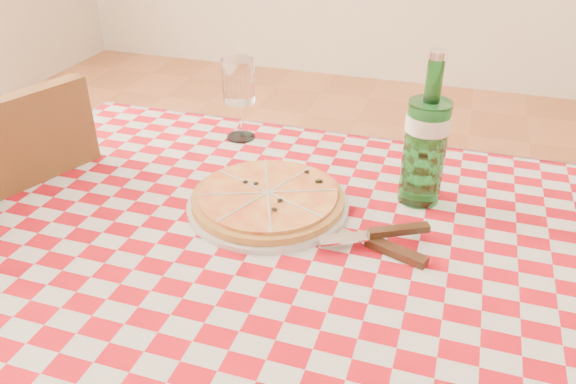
% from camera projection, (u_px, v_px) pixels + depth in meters
% --- Properties ---
extents(dining_table, '(1.20, 0.80, 0.75)m').
position_uv_depth(dining_table, '(288.00, 288.00, 0.99)').
color(dining_table, brown).
rests_on(dining_table, ground).
extents(tablecloth, '(1.30, 0.90, 0.01)m').
position_uv_depth(tablecloth, '(288.00, 244.00, 0.94)').
color(tablecloth, '#B00A16').
rests_on(tablecloth, dining_table).
extents(chair_far, '(0.54, 0.54, 0.94)m').
position_uv_depth(chair_far, '(3.00, 266.00, 1.24)').
color(chair_far, brown).
rests_on(chair_far, ground).
extents(pizza_plate, '(0.39, 0.39, 0.04)m').
position_uv_depth(pizza_plate, '(268.00, 198.00, 1.02)').
color(pizza_plate, '#CC8844').
rests_on(pizza_plate, tablecloth).
extents(water_bottle, '(0.10, 0.10, 0.28)m').
position_uv_depth(water_bottle, '(427.00, 130.00, 0.98)').
color(water_bottle, '#196425').
rests_on(water_bottle, tablecloth).
extents(wine_glass, '(0.09, 0.09, 0.18)m').
position_uv_depth(wine_glass, '(239.00, 100.00, 1.24)').
color(wine_glass, white).
rests_on(wine_glass, tablecloth).
extents(cutlery, '(0.30, 0.26, 0.03)m').
position_uv_depth(cutlery, '(368.00, 237.00, 0.93)').
color(cutlery, silver).
rests_on(cutlery, tablecloth).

